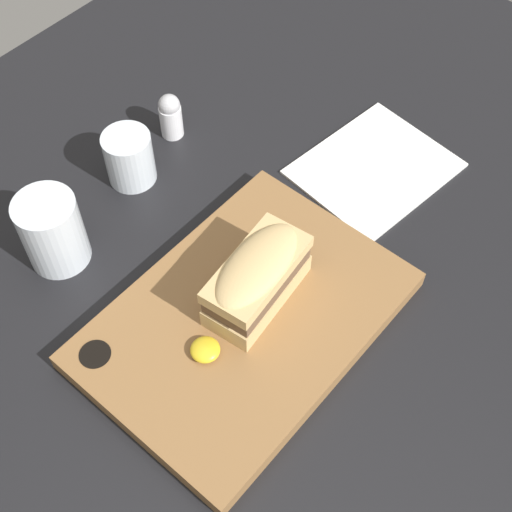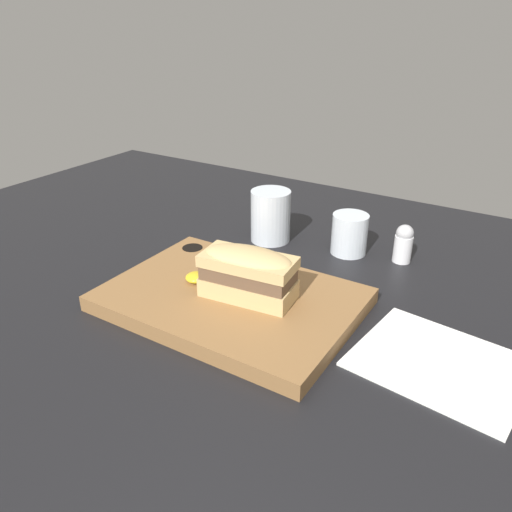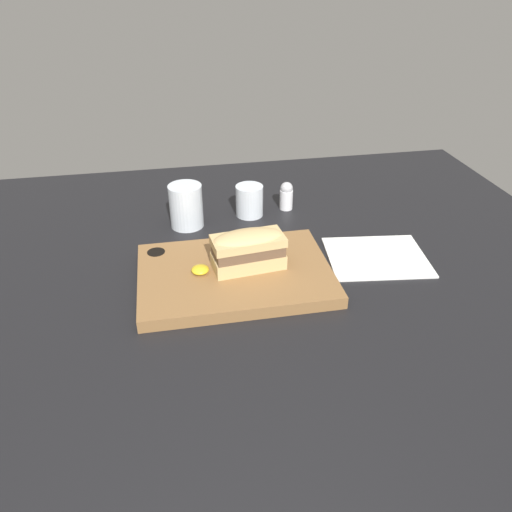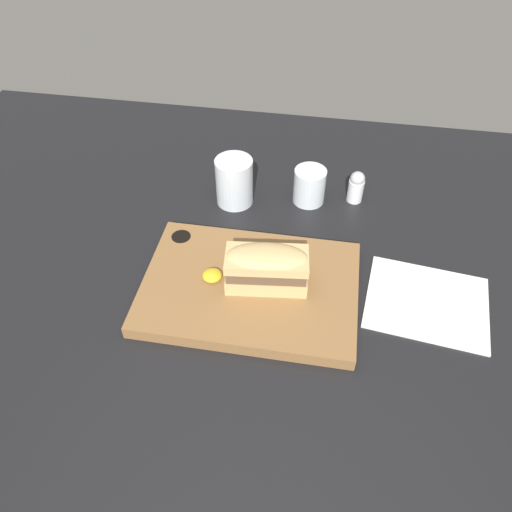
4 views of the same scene
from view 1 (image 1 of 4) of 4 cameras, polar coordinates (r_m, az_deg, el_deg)
name	(u,v)px [view 1 (image 1 of 4)]	position (r cm, az deg, el deg)	size (l,w,h in cm)	color
dining_table	(222,331)	(86.02, -2.76, -5.98)	(158.74, 119.32, 2.00)	black
serving_board	(244,320)	(84.11, -0.97, -5.11)	(36.98, 25.98, 2.50)	olive
sandwich	(257,277)	(80.85, 0.09, -1.69)	(14.37, 7.94, 7.73)	tan
mustard_dollop	(205,350)	(80.23, -4.09, -7.48)	(3.39, 3.39, 1.36)	gold
water_glass	(54,235)	(90.60, -15.88, 1.66)	(7.67, 7.67, 10.04)	silver
wine_glass	(130,159)	(97.94, -10.07, 7.63)	(6.59, 6.59, 7.50)	silver
napkin	(374,168)	(101.11, 9.45, 6.93)	(22.21, 19.18, 0.40)	white
salt_shaker	(170,115)	(102.99, -6.86, 11.12)	(3.23, 3.23, 7.03)	white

